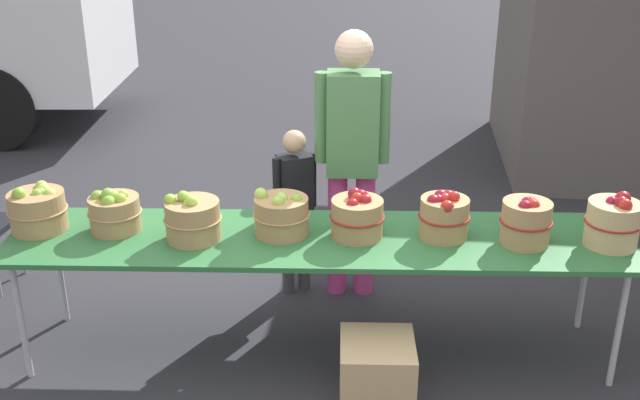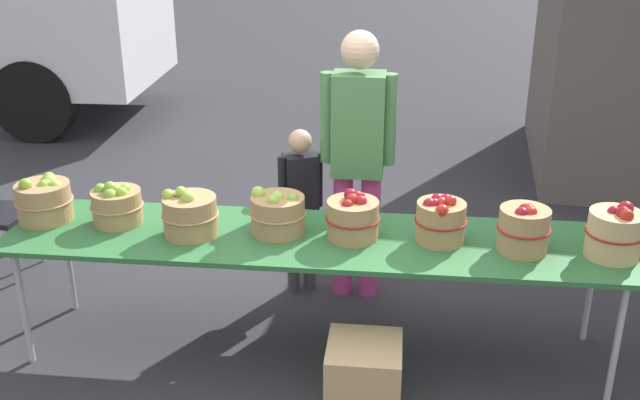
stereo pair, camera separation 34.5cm
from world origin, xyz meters
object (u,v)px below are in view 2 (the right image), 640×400
(apple_basket_green_0, at_px, (44,200))
(apple_basket_red_3, at_px, (615,232))
(apple_basket_green_2, at_px, (190,214))
(produce_crate, at_px, (364,376))
(apple_basket_green_1, at_px, (116,205))
(vendor_adult, at_px, (358,147))
(apple_basket_red_0, at_px, (353,217))
(apple_basket_red_1, at_px, (440,220))
(apple_basket_green_3, at_px, (278,213))
(apple_basket_red_2, at_px, (524,228))
(child_customer, at_px, (301,198))
(market_table, at_px, (314,242))

(apple_basket_green_0, xyz_separation_m, apple_basket_red_3, (3.20, -0.12, 0.02))
(apple_basket_green_2, height_order, produce_crate, apple_basket_green_2)
(apple_basket_green_1, height_order, vendor_adult, vendor_adult)
(apple_basket_red_0, bearing_deg, apple_basket_red_1, 0.12)
(apple_basket_green_3, xyz_separation_m, apple_basket_red_1, (0.91, -0.02, 0.01))
(apple_basket_green_2, height_order, apple_basket_red_1, apple_basket_green_2)
(apple_basket_red_3, bearing_deg, apple_basket_red_0, 176.70)
(apple_basket_red_2, relative_size, child_customer, 0.25)
(apple_basket_green_0, xyz_separation_m, child_customer, (1.42, 0.67, -0.20))
(apple_basket_green_0, xyz_separation_m, apple_basket_red_0, (1.81, -0.04, -0.00))
(apple_basket_red_1, bearing_deg, apple_basket_green_1, 178.69)
(apple_basket_red_3, bearing_deg, apple_basket_red_2, 179.05)
(apple_basket_green_0, height_order, produce_crate, apple_basket_green_0)
(apple_basket_red_0, height_order, apple_basket_red_1, apple_basket_red_0)
(apple_basket_green_0, bearing_deg, apple_basket_green_3, -0.85)
(apple_basket_green_2, distance_m, child_customer, 0.95)
(apple_basket_red_0, bearing_deg, apple_basket_green_2, -176.13)
(apple_basket_red_1, height_order, apple_basket_red_3, apple_basket_red_3)
(market_table, xyz_separation_m, vendor_adult, (0.20, 0.72, 0.33))
(vendor_adult, bearing_deg, market_table, 75.38)
(apple_basket_green_2, bearing_deg, vendor_adult, 40.61)
(apple_basket_green_2, relative_size, apple_basket_green_3, 0.99)
(apple_basket_red_1, bearing_deg, market_table, -178.36)
(apple_basket_green_2, relative_size, apple_basket_red_3, 1.03)
(apple_basket_red_1, xyz_separation_m, child_customer, (-0.87, 0.71, -0.20))
(market_table, xyz_separation_m, apple_basket_green_3, (-0.21, 0.04, 0.15))
(apple_basket_red_0, bearing_deg, apple_basket_green_0, 178.70)
(apple_basket_green_0, bearing_deg, apple_basket_red_3, -2.17)
(vendor_adult, bearing_deg, apple_basket_green_2, 41.09)
(apple_basket_red_2, distance_m, produce_crate, 1.16)
(apple_basket_red_1, relative_size, apple_basket_red_2, 1.01)
(apple_basket_green_1, height_order, apple_basket_green_3, same)
(apple_basket_green_2, distance_m, apple_basket_red_2, 1.83)
(apple_basket_green_0, relative_size, apple_basket_red_0, 1.07)
(apple_basket_red_2, bearing_deg, vendor_adult, 140.40)
(vendor_adult, bearing_deg, apple_basket_red_3, 151.36)
(apple_basket_red_0, relative_size, apple_basket_red_2, 1.08)
(apple_basket_red_3, relative_size, vendor_adult, 0.18)
(apple_basket_red_1, bearing_deg, apple_basket_green_0, 179.00)
(apple_basket_green_1, relative_size, child_customer, 0.27)
(apple_basket_green_2, relative_size, vendor_adult, 0.18)
(market_table, distance_m, vendor_adult, 0.82)
(apple_basket_red_3, bearing_deg, apple_basket_green_3, 176.82)
(apple_basket_green_3, bearing_deg, apple_basket_red_1, -1.24)
(market_table, bearing_deg, vendor_adult, 74.89)
(child_customer, xyz_separation_m, produce_crate, (0.50, -1.23, -0.48))
(apple_basket_green_0, bearing_deg, apple_basket_green_1, 0.29)
(market_table, relative_size, apple_basket_red_0, 11.29)
(produce_crate, bearing_deg, apple_basket_red_1, 54.23)
(apple_basket_green_1, bearing_deg, apple_basket_green_2, -12.74)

